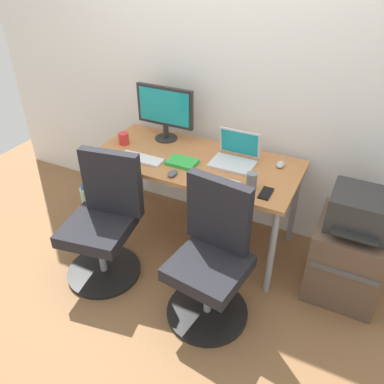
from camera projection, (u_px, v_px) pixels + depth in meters
ground_plane at (195, 236)px, 3.26m from camera, size 5.28×5.28×0.00m
back_wall at (221, 67)px, 2.87m from camera, size 4.40×0.04×2.60m
desk at (195, 168)px, 2.90m from camera, size 1.53×0.71×0.73m
office_chair_left at (104, 224)px, 2.72m from camera, size 0.54×0.54×0.94m
office_chair_right at (212, 260)px, 2.42m from camera, size 0.54×0.54×0.94m
side_cabinet at (347, 258)px, 2.64m from camera, size 0.46×0.52×0.55m
printer at (361, 211)px, 2.42m from camera, size 0.38×0.40×0.24m
water_bottle_on_floor at (87, 201)px, 3.44m from camera, size 0.09×0.09×0.31m
desktop_monitor at (165, 110)px, 3.01m from camera, size 0.48×0.18×0.43m
open_laptop at (235, 155)px, 2.80m from camera, size 0.31×0.26×0.23m
keyboard_by_monitor at (141, 159)px, 2.85m from camera, size 0.34×0.12×0.02m
keyboard_by_laptop at (214, 181)px, 2.59m from camera, size 0.34×0.12×0.02m
mouse_by_monitor at (173, 173)px, 2.66m from camera, size 0.06×0.10×0.03m
mouse_by_laptop at (281, 164)px, 2.77m from camera, size 0.06×0.10×0.03m
coffee_mug at (124, 138)px, 3.05m from camera, size 0.08×0.08×0.09m
pen_cup at (252, 180)px, 2.52m from camera, size 0.07×0.07×0.10m
phone_near_monitor at (266, 193)px, 2.48m from camera, size 0.07×0.14×0.01m
notebook at (182, 162)px, 2.80m from camera, size 0.21×0.15×0.03m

